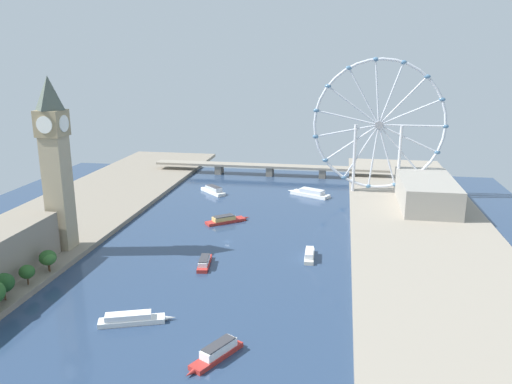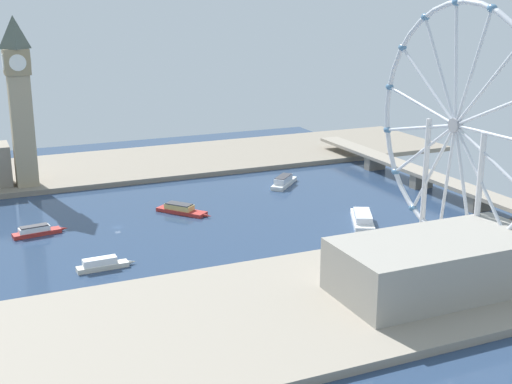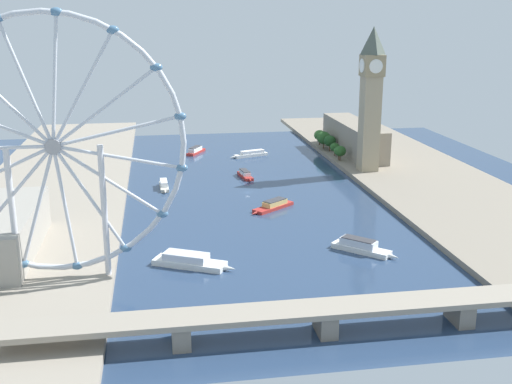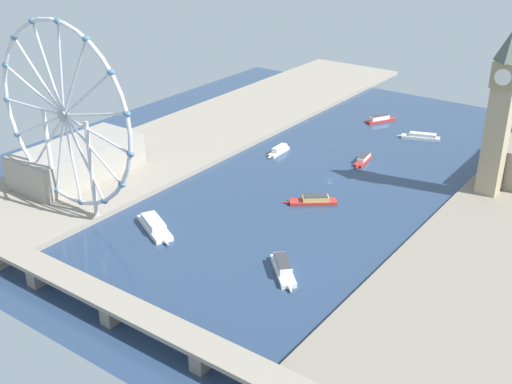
{
  "view_description": "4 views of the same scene",
  "coord_description": "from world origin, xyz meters",
  "px_view_note": "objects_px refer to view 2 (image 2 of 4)",
  "views": [
    {
      "loc": [
        65.51,
        -278.92,
        107.15
      ],
      "look_at": [
        5.87,
        67.66,
        13.29
      ],
      "focal_mm": 35.59,
      "sensor_mm": 36.0,
      "label": 1
    },
    {
      "loc": [
        316.34,
        -65.93,
        107.51
      ],
      "look_at": [
        5.47,
        70.93,
        11.05
      ],
      "focal_mm": 48.4,
      "sensor_mm": 36.0,
      "label": 2
    },
    {
      "loc": [
        53.9,
        364.3,
        103.73
      ],
      "look_at": [
        -0.99,
        25.87,
        7.41
      ],
      "focal_mm": 43.88,
      "sensor_mm": 36.0,
      "label": 3
    },
    {
      "loc": [
        -175.72,
        321.83,
        161.77
      ],
      "look_at": [
        17.82,
        54.13,
        6.81
      ],
      "focal_mm": 44.8,
      "sensor_mm": 36.0,
      "label": 4
    }
  ],
  "objects_px": {
    "river_bridge": "(422,175)",
    "riverside_hall": "(439,264)",
    "tour_boat_0": "(362,218)",
    "tour_boat_3": "(284,181)",
    "ferris_wheel": "(455,127)",
    "tour_boat_2": "(181,209)",
    "clock_tower": "(20,99)",
    "tour_boat_6": "(103,264)",
    "tour_boat_4": "(37,231)"
  },
  "relations": [
    {
      "from": "tour_boat_0",
      "to": "tour_boat_6",
      "type": "bearing_deg",
      "value": 120.68
    },
    {
      "from": "ferris_wheel",
      "to": "tour_boat_2",
      "type": "relative_size",
      "value": 3.74
    },
    {
      "from": "tour_boat_4",
      "to": "river_bridge",
      "type": "bearing_deg",
      "value": -8.67
    },
    {
      "from": "clock_tower",
      "to": "ferris_wheel",
      "type": "bearing_deg",
      "value": 40.66
    },
    {
      "from": "clock_tower",
      "to": "tour_boat_3",
      "type": "height_order",
      "value": "clock_tower"
    },
    {
      "from": "riverside_hall",
      "to": "tour_boat_0",
      "type": "distance_m",
      "value": 88.04
    },
    {
      "from": "tour_boat_3",
      "to": "tour_boat_6",
      "type": "xyz_separation_m",
      "value": [
        86.81,
        -124.91,
        -0.43
      ]
    },
    {
      "from": "clock_tower",
      "to": "tour_boat_3",
      "type": "xyz_separation_m",
      "value": [
        50.69,
        139.41,
        -49.98
      ]
    },
    {
      "from": "tour_boat_6",
      "to": "tour_boat_4",
      "type": "bearing_deg",
      "value": 107.88
    },
    {
      "from": "tour_boat_0",
      "to": "river_bridge",
      "type": "bearing_deg",
      "value": -30.71
    },
    {
      "from": "river_bridge",
      "to": "tour_boat_2",
      "type": "relative_size",
      "value": 7.85
    },
    {
      "from": "riverside_hall",
      "to": "tour_boat_2",
      "type": "distance_m",
      "value": 147.62
    },
    {
      "from": "tour_boat_2",
      "to": "tour_boat_3",
      "type": "bearing_deg",
      "value": 72.19
    },
    {
      "from": "tour_boat_3",
      "to": "tour_boat_6",
      "type": "relative_size",
      "value": 1.06
    },
    {
      "from": "tour_boat_2",
      "to": "ferris_wheel",
      "type": "bearing_deg",
      "value": 2.12
    },
    {
      "from": "riverside_hall",
      "to": "tour_boat_3",
      "type": "xyz_separation_m",
      "value": [
        -163.35,
        16.46,
        -10.28
      ]
    },
    {
      "from": "river_bridge",
      "to": "tour_boat_0",
      "type": "xyz_separation_m",
      "value": [
        42.07,
        -66.58,
        -5.42
      ]
    },
    {
      "from": "ferris_wheel",
      "to": "tour_boat_2",
      "type": "xyz_separation_m",
      "value": [
        -101.98,
        -87.1,
        -53.82
      ]
    },
    {
      "from": "tour_boat_3",
      "to": "riverside_hall",
      "type": "bearing_deg",
      "value": -141.12
    },
    {
      "from": "tour_boat_4",
      "to": "tour_boat_0",
      "type": "bearing_deg",
      "value": -24.77
    },
    {
      "from": "tour_boat_3",
      "to": "tour_boat_6",
      "type": "bearing_deg",
      "value": 169.44
    },
    {
      "from": "tour_boat_3",
      "to": "tour_boat_4",
      "type": "distance_m",
      "value": 148.1
    },
    {
      "from": "clock_tower",
      "to": "riverside_hall",
      "type": "distance_m",
      "value": 250.01
    },
    {
      "from": "ferris_wheel",
      "to": "tour_boat_3",
      "type": "distance_m",
      "value": 140.42
    },
    {
      "from": "river_bridge",
      "to": "tour_boat_3",
      "type": "xyz_separation_m",
      "value": [
        -36.44,
        -71.19,
        -5.32
      ]
    },
    {
      "from": "tour_boat_3",
      "to": "tour_boat_4",
      "type": "relative_size",
      "value": 1.02
    },
    {
      "from": "clock_tower",
      "to": "tour_boat_6",
      "type": "distance_m",
      "value": 147.16
    },
    {
      "from": "tour_boat_4",
      "to": "tour_boat_3",
      "type": "bearing_deg",
      "value": 5.06
    },
    {
      "from": "river_bridge",
      "to": "tour_boat_2",
      "type": "distance_m",
      "value": 143.75
    },
    {
      "from": "river_bridge",
      "to": "tour_boat_3",
      "type": "height_order",
      "value": "river_bridge"
    },
    {
      "from": "clock_tower",
      "to": "tour_boat_6",
      "type": "bearing_deg",
      "value": 6.02
    },
    {
      "from": "riverside_hall",
      "to": "ferris_wheel",
      "type": "bearing_deg",
      "value": 137.5
    },
    {
      "from": "ferris_wheel",
      "to": "tour_boat_4",
      "type": "relative_size",
      "value": 4.01
    },
    {
      "from": "riverside_hall",
      "to": "tour_boat_0",
      "type": "relative_size",
      "value": 2.19
    },
    {
      "from": "river_bridge",
      "to": "tour_boat_6",
      "type": "bearing_deg",
      "value": -75.59
    },
    {
      "from": "riverside_hall",
      "to": "tour_boat_3",
      "type": "distance_m",
      "value": 164.5
    },
    {
      "from": "riverside_hall",
      "to": "tour_boat_3",
      "type": "bearing_deg",
      "value": 174.25
    },
    {
      "from": "tour_boat_0",
      "to": "tour_boat_3",
      "type": "distance_m",
      "value": 78.64
    },
    {
      "from": "clock_tower",
      "to": "tour_boat_4",
      "type": "relative_size",
      "value": 3.66
    },
    {
      "from": "clock_tower",
      "to": "tour_boat_2",
      "type": "height_order",
      "value": "clock_tower"
    },
    {
      "from": "riverside_hall",
      "to": "tour_boat_2",
      "type": "height_order",
      "value": "riverside_hall"
    },
    {
      "from": "riverside_hall",
      "to": "tour_boat_6",
      "type": "height_order",
      "value": "riverside_hall"
    },
    {
      "from": "tour_boat_0",
      "to": "tour_boat_2",
      "type": "xyz_separation_m",
      "value": [
        -51.44,
        -76.74,
        -0.43
      ]
    },
    {
      "from": "ferris_wheel",
      "to": "tour_boat_3",
      "type": "xyz_separation_m",
      "value": [
        -129.05,
        -14.97,
        -53.28
      ]
    },
    {
      "from": "river_bridge",
      "to": "riverside_hall",
      "type": "bearing_deg",
      "value": -34.63
    },
    {
      "from": "river_bridge",
      "to": "ferris_wheel",
      "type": "bearing_deg",
      "value": -31.26
    },
    {
      "from": "tour_boat_0",
      "to": "tour_boat_6",
      "type": "height_order",
      "value": "tour_boat_0"
    },
    {
      "from": "tour_boat_0",
      "to": "tour_boat_3",
      "type": "relative_size",
      "value": 1.36
    },
    {
      "from": "tour_boat_0",
      "to": "tour_boat_3",
      "type": "height_order",
      "value": "tour_boat_3"
    },
    {
      "from": "ferris_wheel",
      "to": "tour_boat_6",
      "type": "bearing_deg",
      "value": -106.8
    }
  ]
}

